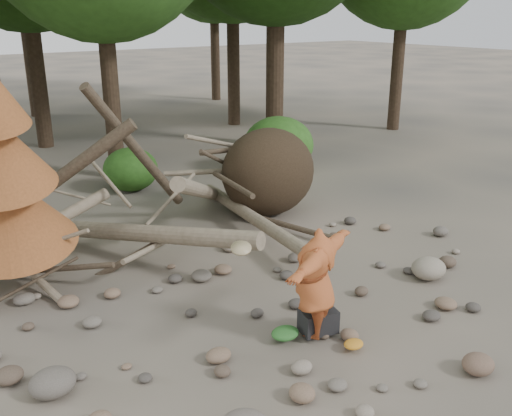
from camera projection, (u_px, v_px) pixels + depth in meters
ground at (302, 328)px, 8.42m from camera, size 120.00×120.00×0.00m
deadfall_pile at (249, 178)px, 12.47m from camera, size 8.55×5.24×3.30m
dead_conifer at (3, 173)px, 8.59m from camera, size 2.06×2.16×4.35m
bush_mid at (131, 169)px, 14.65m from camera, size 1.40×1.40×1.12m
bush_right at (279, 145)px, 16.28m from camera, size 2.00×2.00×1.60m
frisbee_thrower at (315, 283)px, 7.81m from camera, size 2.46×1.37×1.78m
backpack at (318, 325)px, 8.17m from camera, size 0.58×0.45×0.34m
cloth_green at (285, 336)px, 8.05m from camera, size 0.42×0.35×0.16m
cloth_orange at (353, 347)px, 7.83m from camera, size 0.29×0.24×0.11m
boulder_front_right at (478, 364)px, 7.33m from camera, size 0.43×0.39×0.26m
boulder_mid_right at (429, 268)px, 9.91m from camera, size 0.63×0.56×0.38m
boulder_mid_left at (53, 383)px, 6.90m from camera, size 0.57×0.51×0.34m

